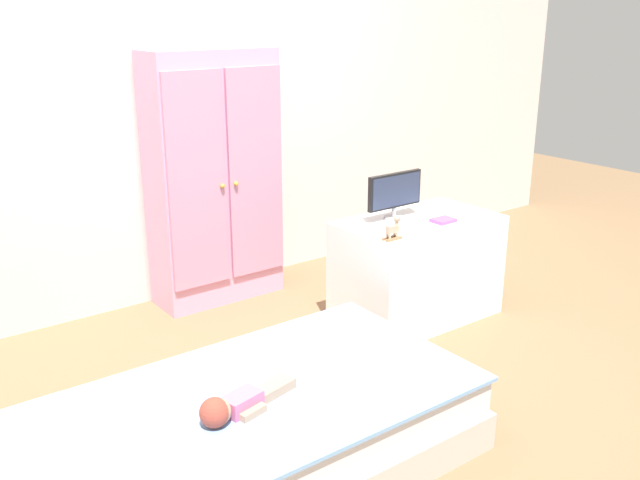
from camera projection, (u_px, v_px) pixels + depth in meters
name	position (u px, v px, depth m)	size (l,w,h in m)	color
ground_plane	(339.00, 422.00, 2.79)	(10.00, 10.00, 0.02)	brown
back_wall	(148.00, 47.00, 3.56)	(6.40, 0.05, 2.70)	silver
bed	(237.00, 440.00, 2.41)	(1.68, 0.84, 0.29)	beige
pillow	(38.00, 464.00, 1.99)	(0.32, 0.60, 0.07)	silver
doll	(232.00, 406.00, 2.27)	(0.39, 0.16, 0.10)	#D6668E
wardrobe	(214.00, 179.00, 3.76)	(0.68, 0.32, 1.35)	#E599BC
tv_stand	(417.00, 269.00, 3.63)	(0.81, 0.47, 0.53)	white
tv_monitor	(395.00, 192.00, 3.51)	(0.33, 0.10, 0.23)	#99999E
rocking_horse_toy	(394.00, 229.00, 3.23)	(0.09, 0.04, 0.11)	#8E6642
book_purple	(443.00, 220.00, 3.50)	(0.11, 0.09, 0.02)	#8E51B2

